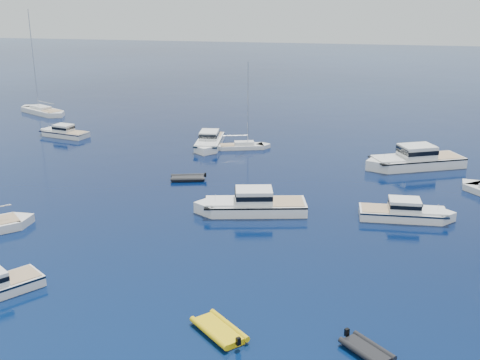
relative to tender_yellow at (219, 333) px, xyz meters
The scene contains 11 objects.
ground 6.36m from the tender_yellow, behind, with size 400.00×400.00×0.00m, color #082352.
motor_cruiser_centre 19.79m from the tender_yellow, 95.36° to the left, with size 3.33×10.88×2.86m, color silver, non-canonical shape.
motor_cruiser_far_r 24.00m from the tender_yellow, 60.76° to the left, with size 2.72×8.90×2.34m, color silver, non-canonical shape.
motor_cruiser_far_l 53.87m from the tender_yellow, 127.36° to the left, with size 2.49×8.14×2.14m, color silver, non-canonical shape.
motor_cruiser_distant 39.87m from the tender_yellow, 70.14° to the left, with size 3.80×12.41×3.26m, color silver, non-canonical shape.
motor_cruiser_horizon 43.23m from the tender_yellow, 105.56° to the left, with size 2.99×9.77×2.57m, color white, non-canonical shape.
sailboat_centre 42.17m from the tender_yellow, 99.95° to the left, with size 2.01×7.72×11.35m, color silver, non-canonical shape.
sailboat_far_l 71.49m from the tender_yellow, 127.66° to the left, with size 3.01×11.59×17.04m, color silver, non-canonical shape.
tender_yellow is the anchor object (origin of this frame).
tender_grey_near 8.49m from the tender_yellow, ahead, with size 1.79×3.17×0.95m, color black, non-canonical shape.
tender_grey_far 29.47m from the tender_yellow, 110.35° to the left, with size 2.05×3.75×0.95m, color black, non-canonical shape.
Camera 1 is at (13.69, -28.19, 19.14)m, focal length 43.78 mm.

